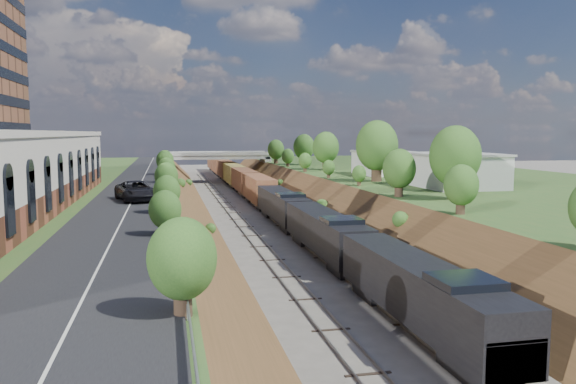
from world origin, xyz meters
TOP-DOWN VIEW (x-y plane):
  - platform_right at (33.00, 60.00)m, footprint 44.00×180.00m
  - embankment_left at (-11.00, 60.00)m, footprint 10.00×180.00m
  - embankment_right at (11.00, 60.00)m, footprint 10.00×180.00m
  - rail_left_track at (-2.60, 60.00)m, footprint 1.58×180.00m
  - rail_right_track at (2.60, 60.00)m, footprint 1.58×180.00m
  - road at (-15.50, 60.00)m, footprint 8.00×180.00m
  - guardrail at (-11.40, 59.80)m, footprint 0.10×171.00m
  - overpass at (0.00, 122.00)m, footprint 24.50×8.30m
  - white_building_near at (23.50, 52.00)m, footprint 9.00×12.00m
  - white_building_far at (23.00, 74.00)m, footprint 8.00×10.00m
  - tree_right_large at (17.00, 40.00)m, footprint 5.25×5.25m
  - tree_left_crest at (-11.80, 20.00)m, footprint 2.45×2.45m
  - freight_train at (2.60, 92.97)m, footprint 3.24×164.66m
  - suv at (-15.07, 44.76)m, footprint 4.91×7.61m

SIDE VIEW (x-z plane):
  - embankment_left at x=-11.00m, z-range -5.00..5.00m
  - embankment_right at x=11.00m, z-range -5.00..5.00m
  - rail_left_track at x=-2.60m, z-range 0.00..0.18m
  - rail_right_track at x=2.60m, z-range 0.00..0.18m
  - platform_right at x=33.00m, z-range 0.00..5.00m
  - freight_train at x=2.60m, z-range 0.33..5.13m
  - overpass at x=0.00m, z-range 1.22..8.62m
  - road at x=-15.50m, z-range 5.00..5.10m
  - guardrail at x=-11.40m, z-range 5.20..5.90m
  - suv at x=-15.07m, z-range 5.10..7.05m
  - white_building_far at x=23.00m, z-range 5.00..8.60m
  - white_building_near at x=23.50m, z-range 5.00..9.00m
  - tree_left_crest at x=-11.80m, z-range 5.26..8.82m
  - tree_right_large at x=17.00m, z-range 5.58..13.19m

